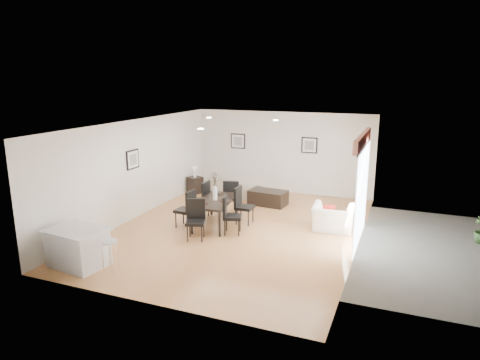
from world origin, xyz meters
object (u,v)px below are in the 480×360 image
at_px(dining_chair_foot, 231,195).
at_px(coffee_table, 268,198).
at_px(sofa, 232,187).
at_px(dining_chair_head, 196,217).
at_px(armchair, 333,218).
at_px(bar_stool, 110,245).
at_px(kitchen_island, 78,247).
at_px(dining_chair_enear, 229,213).
at_px(dining_table, 215,202).
at_px(dining_chair_wfar, 202,198).
at_px(dining_chair_wnear, 188,207).
at_px(dining_chair_efar, 242,203).
at_px(side_table, 195,185).

xyz_separation_m(dining_chair_foot, coffee_table, (0.69, 1.25, -0.33)).
relative_size(sofa, dining_chair_head, 1.94).
height_order(armchair, bar_stool, bar_stool).
xyz_separation_m(kitchen_island, bar_stool, (0.80, 0.00, 0.16)).
xyz_separation_m(dining_chair_enear, coffee_table, (0.13, 2.72, -0.32)).
distance_m(dining_chair_foot, bar_stool, 4.41).
height_order(dining_table, coffee_table, dining_table).
distance_m(dining_chair_wfar, bar_stool, 3.73).
height_order(dining_chair_enear, kitchen_island, dining_chair_enear).
bearing_deg(sofa, coffee_table, 169.25).
xyz_separation_m(dining_chair_head, coffee_table, (0.74, 3.31, -0.32)).
distance_m(sofa, dining_chair_wnear, 3.32).
bearing_deg(kitchen_island, dining_chair_enear, 59.89).
xyz_separation_m(dining_chair_wnear, bar_stool, (-0.18, -2.88, 0.02)).
distance_m(sofa, dining_chair_foot, 2.02).
bearing_deg(dining_chair_enear, kitchen_island, 126.96).
bearing_deg(dining_table, dining_chair_efar, 28.22).
xyz_separation_m(dining_chair_enear, bar_stool, (-1.35, -2.87, 0.03)).
height_order(armchair, dining_table, dining_table).
height_order(dining_chair_wfar, side_table, dining_chair_wfar).
xyz_separation_m(dining_table, dining_chair_enear, (0.59, -0.44, -0.08)).
xyz_separation_m(sofa, dining_chair_wnear, (0.15, -3.30, 0.28)).
distance_m(dining_chair_wnear, dining_chair_efar, 1.43).
height_order(dining_chair_efar, bar_stool, dining_chair_efar).
height_order(sofa, dining_table, dining_table).
height_order(dining_chair_wfar, dining_chair_foot, dining_chair_wfar).
xyz_separation_m(dining_chair_enear, kitchen_island, (-2.14, -2.87, -0.14)).
bearing_deg(bar_stool, dining_chair_wnear, 86.45).
xyz_separation_m(dining_chair_enear, dining_chair_efar, (-0.00, 0.86, 0.01)).
xyz_separation_m(side_table, kitchen_island, (0.43, -5.97, 0.13)).
height_order(sofa, bar_stool, bar_stool).
relative_size(side_table, kitchen_island, 0.44).
height_order(dining_chair_enear, bar_stool, dining_chair_enear).
bearing_deg(dining_chair_enear, sofa, 5.32).
xyz_separation_m(dining_table, dining_chair_efar, (0.58, 0.42, -0.07)).
relative_size(side_table, bar_stool, 0.83).
bearing_deg(dining_table, dining_chair_wfar, 136.59).
xyz_separation_m(dining_chair_wfar, side_table, (-1.40, 2.24, -0.30)).
height_order(armchair, dining_chair_enear, dining_chair_enear).
distance_m(dining_chair_wnear, dining_chair_head, 0.82).
distance_m(side_table, bar_stool, 6.10).
height_order(dining_chair_wnear, coffee_table, dining_chair_wnear).
height_order(armchair, kitchen_island, kitchen_island).
distance_m(dining_chair_enear, coffee_table, 2.74).
xyz_separation_m(sofa, dining_table, (0.73, -2.88, 0.35)).
height_order(dining_chair_wnear, dining_chair_foot, dining_chair_wnear).
distance_m(dining_table, dining_chair_efar, 0.72).
bearing_deg(kitchen_island, side_table, 100.75).
bearing_deg(dining_chair_enear, dining_chair_wfar, 37.28).
xyz_separation_m(dining_chair_head, dining_chair_foot, (0.05, 2.06, 0.01)).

